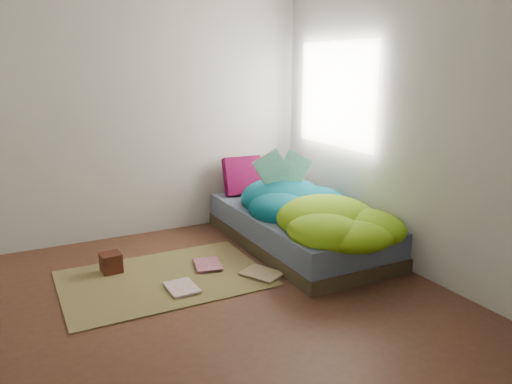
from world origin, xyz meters
The scene contains 12 objects.
ground centered at (0.00, 0.00, 0.00)m, with size 3.50×3.50×0.00m, color #47271B.
room_walls centered at (0.01, 0.01, 1.63)m, with size 3.54×3.54×2.62m.
bed centered at (1.22, 0.72, 0.17)m, with size 1.00×2.00×0.34m.
duvet centered at (1.22, 0.50, 0.51)m, with size 0.96×1.84×0.34m, color #076277, non-canonical shape.
rug centered at (-0.15, 0.55, 0.01)m, with size 1.60×1.10×0.01m, color brown.
pillow_floral centered at (1.42, 1.30, 0.40)m, with size 0.55×0.34×0.12m, color silver.
pillow_magenta centered at (1.04, 1.53, 0.54)m, with size 0.40×0.12×0.40m, color #4A042C.
open_book centered at (1.17, 0.92, 0.82)m, with size 0.46×0.10×0.28m, color #2A8134, non-canonical shape.
wooden_box centered at (-0.50, 0.87, 0.09)m, with size 0.16×0.16×0.16m, color #34160C.
floor_book_a centered at (-0.20, 0.28, 0.02)m, with size 0.22×0.29×0.02m, color white.
floor_book_b centered at (0.14, 0.63, 0.03)m, with size 0.22×0.30×0.03m, color pink.
floor_book_c centered at (0.47, 0.18, 0.02)m, with size 0.24×0.32×0.02m, color tan.
Camera 1 is at (-1.20, -3.10, 1.70)m, focal length 35.00 mm.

